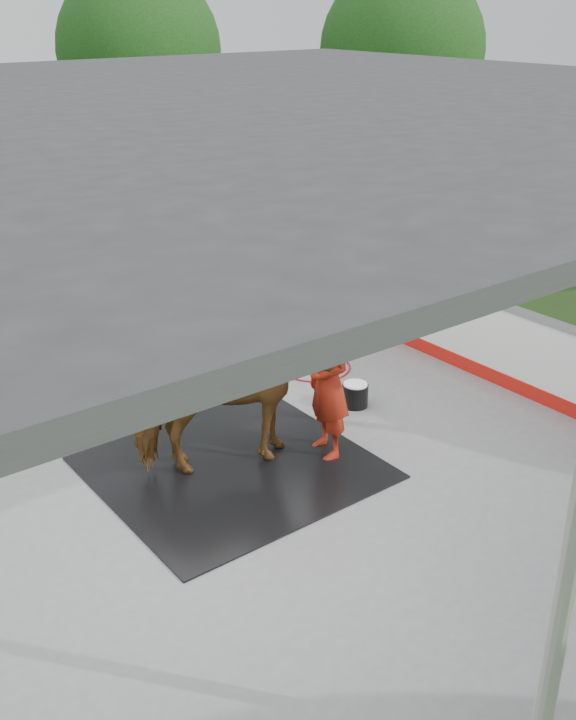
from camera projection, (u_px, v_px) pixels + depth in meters
ground at (191, 475)px, 9.09m from camera, size 100.00×100.00×0.00m
concrete_slab at (191, 473)px, 9.08m from camera, size 12.00×10.00×0.05m
pavilion_structure at (170, 112)px, 7.46m from camera, size 12.60×10.60×4.05m
dasher_board at (467, 333)px, 11.40m from camera, size 0.16×8.00×1.15m
tree_belt at (153, 119)px, 8.35m from camera, size 28.00×28.00×5.80m
rubber_mat at (233, 467)px, 9.12m from camera, size 2.93×2.74×0.02m
horse at (231, 397)px, 8.75m from camera, size 2.30×1.55×1.78m
handler at (329, 381)px, 9.06m from camera, size 0.58×0.76×1.87m
wash_bucket at (355, 394)px, 10.47m from camera, size 0.34×0.34×0.32m
soap_bottle_a at (347, 395)px, 10.54m from camera, size 0.14×0.14×0.26m
soap_bottle_b at (363, 395)px, 10.58m from camera, size 0.14×0.14×0.22m
hose_coil at (319, 357)px, 11.94m from camera, size 2.40×1.51×0.02m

